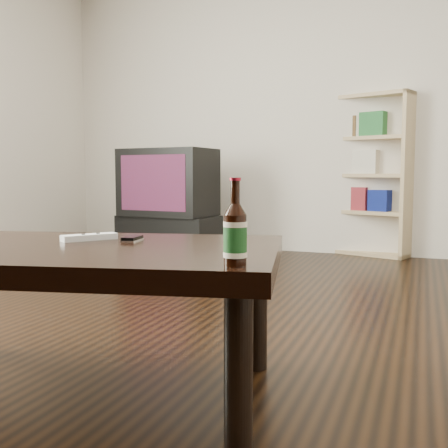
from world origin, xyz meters
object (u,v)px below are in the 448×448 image
(tv_stand, at_px, (169,235))
(beer_bottle, at_px, (235,235))
(bookshelf, at_px, (370,172))
(phone, at_px, (132,239))
(coffee_table, at_px, (77,265))
(tv, at_px, (168,183))
(remote, at_px, (89,237))

(tv_stand, bearing_deg, beer_bottle, -54.28)
(bookshelf, height_order, phone, bookshelf)
(tv_stand, bearing_deg, coffee_table, -62.75)
(tv_stand, relative_size, coffee_table, 0.61)
(tv, bearing_deg, coffee_table, -62.74)
(tv_stand, height_order, coffee_table, coffee_table)
(coffee_table, bearing_deg, beer_bottle, -15.57)
(tv, height_order, remote, tv)
(bookshelf, height_order, coffee_table, bookshelf)
(bookshelf, height_order, beer_bottle, bookshelf)
(tv, distance_m, bookshelf, 1.82)
(remote, bearing_deg, phone, 47.74)
(tv_stand, relative_size, beer_bottle, 3.97)
(beer_bottle, bearing_deg, tv_stand, 119.70)
(phone, distance_m, remote, 0.16)
(tv, height_order, beer_bottle, tv)
(tv, bearing_deg, remote, -62.58)
(tv, distance_m, coffee_table, 3.01)
(bookshelf, xyz_separation_m, coffee_table, (-0.59, -3.51, -0.32))
(tv, bearing_deg, tv_stand, 90.00)
(remote, bearing_deg, tv, 146.46)
(tv_stand, bearing_deg, remote, -62.59)
(tv, relative_size, bookshelf, 0.59)
(beer_bottle, height_order, phone, beer_bottle)
(tv_stand, relative_size, bookshelf, 0.62)
(remote, bearing_deg, tv_stand, 146.45)
(phone, bearing_deg, beer_bottle, -42.32)
(tv_stand, height_order, beer_bottle, beer_bottle)
(beer_bottle, distance_m, phone, 0.61)
(tv_stand, bearing_deg, tv, -90.00)
(tv, bearing_deg, phone, -59.53)
(tv_stand, height_order, tv, tv)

